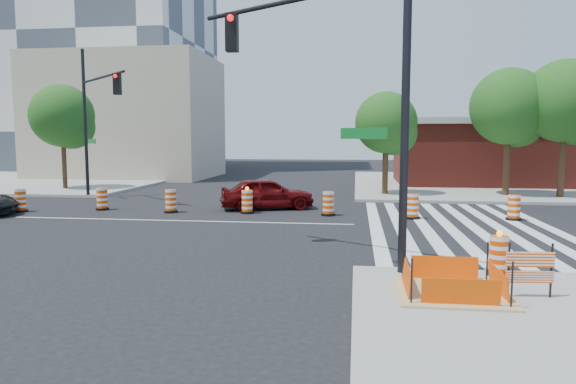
# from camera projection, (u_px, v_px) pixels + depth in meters

# --- Properties ---
(ground) EXTENTS (120.00, 120.00, 0.00)m
(ground) POSITION_uv_depth(u_px,v_px,m) (178.00, 221.00, 20.51)
(ground) COLOR black
(ground) RESTS_ON ground
(sidewalk_ne) EXTENTS (22.00, 22.00, 0.15)m
(sidewalk_ne) POSITION_uv_depth(u_px,v_px,m) (513.00, 184.00, 35.89)
(sidewalk_ne) COLOR gray
(sidewalk_ne) RESTS_ON ground
(sidewalk_nw) EXTENTS (22.00, 22.00, 0.15)m
(sidewalk_nw) POSITION_uv_depth(u_px,v_px,m) (37.00, 179.00, 40.60)
(sidewalk_nw) COLOR gray
(sidewalk_nw) RESTS_ON ground
(crosswalk_east) EXTENTS (6.75, 13.50, 0.01)m
(crosswalk_east) POSITION_uv_depth(u_px,v_px,m) (461.00, 227.00, 19.07)
(crosswalk_east) COLOR silver
(crosswalk_east) RESTS_ON ground
(lane_centerline) EXTENTS (14.00, 0.12, 0.01)m
(lane_centerline) POSITION_uv_depth(u_px,v_px,m) (178.00, 221.00, 20.51)
(lane_centerline) COLOR silver
(lane_centerline) RESTS_ON ground
(excavation_pit) EXTENTS (2.20, 2.20, 0.90)m
(excavation_pit) POSITION_uv_depth(u_px,v_px,m) (452.00, 289.00, 10.43)
(excavation_pit) COLOR tan
(excavation_pit) RESTS_ON ground
(brick_storefront) EXTENTS (16.50, 8.50, 4.60)m
(brick_storefront) POSITION_uv_depth(u_px,v_px,m) (515.00, 152.00, 35.66)
(brick_storefront) COLOR maroon
(brick_storefront) RESTS_ON ground
(beige_midrise) EXTENTS (14.00, 10.00, 10.00)m
(beige_midrise) POSITION_uv_depth(u_px,v_px,m) (129.00, 118.00, 43.24)
(beige_midrise) COLOR tan
(beige_midrise) RESTS_ON ground
(red_coupe) EXTENTS (4.66, 3.09, 1.47)m
(red_coupe) POSITION_uv_depth(u_px,v_px,m) (267.00, 193.00, 23.82)
(red_coupe) COLOR #4F0608
(red_coupe) RESTS_ON ground
(signal_pole_se) EXTENTS (5.69, 3.54, 8.68)m
(signal_pole_se) POSITION_uv_depth(u_px,v_px,m) (339.00, 56.00, 12.67)
(signal_pole_se) COLOR black
(signal_pole_se) RESTS_ON ground
(signal_pole_nw) EXTENTS (4.40, 4.29, 7.95)m
(signal_pole_nw) POSITION_uv_depth(u_px,v_px,m) (94.00, 108.00, 26.74)
(signal_pole_nw) COLOR black
(signal_pole_nw) RESTS_ON ground
(pit_drum) EXTENTS (0.53, 0.53, 1.04)m
(pit_drum) POSITION_uv_depth(u_px,v_px,m) (499.00, 256.00, 11.79)
(pit_drum) COLOR black
(pit_drum) RESTS_ON ground
(barricade) EXTENTS (0.93, 0.12, 1.09)m
(barricade) POSITION_uv_depth(u_px,v_px,m) (530.00, 268.00, 10.10)
(barricade) COLOR #E54704
(barricade) RESTS_ON ground
(tree_north_b) EXTENTS (3.90, 3.90, 6.63)m
(tree_north_b) POSITION_uv_depth(u_px,v_px,m) (63.00, 119.00, 32.03)
(tree_north_b) COLOR #382314
(tree_north_b) RESTS_ON ground
(tree_north_c) EXTENTS (3.51, 3.47, 5.89)m
(tree_north_c) POSITION_uv_depth(u_px,v_px,m) (387.00, 126.00, 28.77)
(tree_north_c) COLOR #382314
(tree_north_c) RESTS_ON ground
(tree_north_d) EXTENTS (4.18, 4.18, 7.11)m
(tree_north_d) POSITION_uv_depth(u_px,v_px,m) (510.00, 111.00, 28.08)
(tree_north_d) COLOR #382314
(tree_north_d) RESTS_ON ground
(tree_north_e) EXTENTS (4.37, 4.37, 7.43)m
(tree_north_e) POSITION_uv_depth(u_px,v_px,m) (566.00, 106.00, 27.12)
(tree_north_e) COLOR #382314
(tree_north_e) RESTS_ON ground
(median_drum_1) EXTENTS (0.60, 0.60, 1.02)m
(median_drum_1) POSITION_uv_depth(u_px,v_px,m) (21.00, 201.00, 22.93)
(median_drum_1) COLOR black
(median_drum_1) RESTS_ON ground
(median_drum_2) EXTENTS (0.60, 0.60, 1.02)m
(median_drum_2) POSITION_uv_depth(u_px,v_px,m) (102.00, 200.00, 23.54)
(median_drum_2) COLOR black
(median_drum_2) RESTS_ON ground
(median_drum_3) EXTENTS (0.60, 0.60, 1.02)m
(median_drum_3) POSITION_uv_depth(u_px,v_px,m) (171.00, 202.00, 22.72)
(median_drum_3) COLOR black
(median_drum_3) RESTS_ON ground
(median_drum_4) EXTENTS (0.60, 0.60, 1.18)m
(median_drum_4) POSITION_uv_depth(u_px,v_px,m) (247.00, 202.00, 22.48)
(median_drum_4) COLOR black
(median_drum_4) RESTS_ON ground
(median_drum_5) EXTENTS (0.60, 0.60, 1.02)m
(median_drum_5) POSITION_uv_depth(u_px,v_px,m) (328.00, 204.00, 21.83)
(median_drum_5) COLOR black
(median_drum_5) RESTS_ON ground
(median_drum_6) EXTENTS (0.60, 0.60, 1.02)m
(median_drum_6) POSITION_uv_depth(u_px,v_px,m) (413.00, 207.00, 20.95)
(median_drum_6) COLOR black
(median_drum_6) RESTS_ON ground
(median_drum_7) EXTENTS (0.60, 0.60, 1.02)m
(median_drum_7) POSITION_uv_depth(u_px,v_px,m) (514.00, 208.00, 20.58)
(median_drum_7) COLOR black
(median_drum_7) RESTS_ON ground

